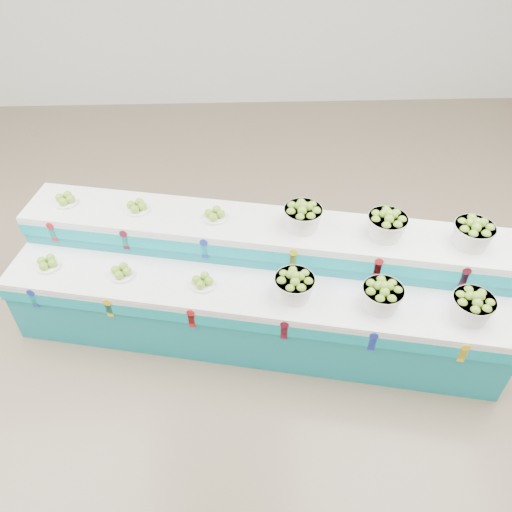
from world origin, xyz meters
name	(u,v)px	position (x,y,z in m)	size (l,w,h in m)	color
ground	(207,342)	(0.00, 0.00, 0.00)	(10.00, 10.00, 0.00)	#76654E
display_stand	(256,285)	(0.46, 0.22, 0.51)	(4.34, 1.11, 1.02)	teal
plate_lower_left	(47,262)	(-1.36, 0.32, 0.77)	(0.22, 0.22, 0.10)	white
plate_lower_mid	(121,271)	(-0.69, 0.18, 0.77)	(0.22, 0.22, 0.10)	white
plate_lower_right	(203,281)	(0.01, 0.04, 0.77)	(0.22, 0.22, 0.10)	white
basket_lower_left	(294,285)	(0.77, -0.11, 0.84)	(0.33, 0.33, 0.24)	silver
basket_lower_mid	(382,296)	(1.45, -0.25, 0.84)	(0.33, 0.33, 0.24)	silver
basket_lower_right	(472,306)	(2.13, -0.39, 0.84)	(0.33, 0.33, 0.24)	silver
plate_upper_left	(65,199)	(-1.25, 0.84, 1.07)	(0.22, 0.22, 0.10)	white
plate_upper_mid	(137,206)	(-0.59, 0.71, 1.07)	(0.22, 0.22, 0.10)	white
plate_upper_right	(215,214)	(0.12, 0.57, 1.07)	(0.22, 0.22, 0.10)	white
basket_upper_left	(303,216)	(0.87, 0.41, 1.14)	(0.33, 0.33, 0.24)	silver
basket_upper_mid	(387,224)	(1.56, 0.28, 1.14)	(0.33, 0.33, 0.24)	silver
basket_upper_right	(473,233)	(2.24, 0.14, 1.14)	(0.33, 0.33, 0.24)	silver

